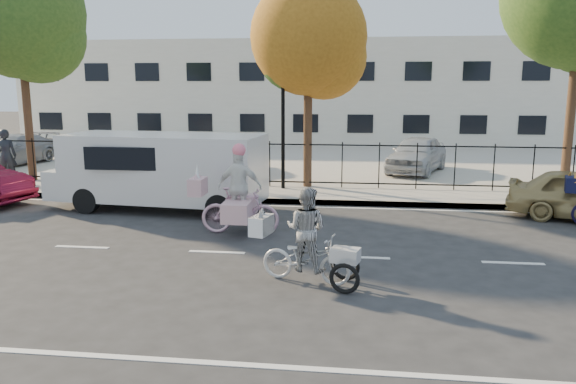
# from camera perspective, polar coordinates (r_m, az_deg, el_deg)

# --- Properties ---
(ground) EXTENTS (120.00, 120.00, 0.00)m
(ground) POSITION_cam_1_polar(r_m,az_deg,el_deg) (11.98, -7.24, -6.10)
(ground) COLOR #333334
(road_markings) EXTENTS (60.00, 9.52, 0.01)m
(road_markings) POSITION_cam_1_polar(r_m,az_deg,el_deg) (11.97, -7.24, -6.07)
(road_markings) COLOR silver
(road_markings) RESTS_ON ground
(curb) EXTENTS (60.00, 0.10, 0.15)m
(curb) POSITION_cam_1_polar(r_m,az_deg,el_deg) (16.75, -2.99, -0.89)
(curb) COLOR #A8A399
(curb) RESTS_ON ground
(sidewalk) EXTENTS (60.00, 2.20, 0.15)m
(sidewalk) POSITION_cam_1_polar(r_m,az_deg,el_deg) (17.76, -2.40, -0.22)
(sidewalk) COLOR #A8A399
(sidewalk) RESTS_ON ground
(parking_lot) EXTENTS (60.00, 15.60, 0.15)m
(parking_lot) POSITION_cam_1_polar(r_m,az_deg,el_deg) (26.47, 0.78, 3.43)
(parking_lot) COLOR #A8A399
(parking_lot) RESTS_ON ground
(iron_fence) EXTENTS (58.00, 0.06, 1.50)m
(iron_fence) POSITION_cam_1_polar(r_m,az_deg,el_deg) (18.70, -1.87, 2.91)
(iron_fence) COLOR black
(iron_fence) RESTS_ON sidewalk
(building) EXTENTS (34.00, 10.00, 6.00)m
(building) POSITION_cam_1_polar(r_m,az_deg,el_deg) (36.21, 2.57, 10.04)
(building) COLOR silver
(building) RESTS_ON ground
(lamppost) EXTENTS (0.36, 0.36, 4.33)m
(lamppost) POSITION_cam_1_polar(r_m,az_deg,el_deg) (18.06, -0.52, 9.68)
(lamppost) COLOR black
(lamppost) RESTS_ON sidewalk
(street_sign) EXTENTS (0.85, 0.06, 1.80)m
(street_sign) POSITION_cam_1_polar(r_m,az_deg,el_deg) (18.62, -7.72, 4.39)
(street_sign) COLOR black
(street_sign) RESTS_ON sidewalk
(zebra_trike) EXTENTS (2.02, 1.14, 1.73)m
(zebra_trike) POSITION_cam_1_polar(r_m,az_deg,el_deg) (9.97, 1.88, -5.49)
(zebra_trike) COLOR silver
(zebra_trike) RESTS_ON ground
(unicorn_bike) EXTENTS (2.11, 1.46, 2.15)m
(unicorn_bike) POSITION_cam_1_polar(r_m,az_deg,el_deg) (13.20, -5.08, -0.91)
(unicorn_bike) COLOR #CF9DB5
(unicorn_bike) RESTS_ON ground
(white_van) EXTENTS (6.18, 2.60, 2.13)m
(white_van) POSITION_cam_1_polar(r_m,az_deg,el_deg) (16.05, -12.81, 2.34)
(white_van) COLOR silver
(white_van) RESTS_ON ground
(pedestrian) EXTENTS (0.79, 0.68, 1.85)m
(pedestrian) POSITION_cam_1_polar(r_m,az_deg,el_deg) (21.71, -26.73, 3.32)
(pedestrian) COLOR black
(pedestrian) RESTS_ON sidewalk
(lot_car_a) EXTENTS (2.40, 4.58, 1.27)m
(lot_car_a) POSITION_cam_1_polar(r_m,az_deg,el_deg) (26.42, -26.24, 3.86)
(lot_car_a) COLOR #979A9E
(lot_car_a) RESTS_ON parking_lot
(lot_car_b) EXTENTS (3.02, 4.61, 1.18)m
(lot_car_b) POSITION_cam_1_polar(r_m,az_deg,el_deg) (23.20, -18.42, 3.49)
(lot_car_b) COLOR white
(lot_car_b) RESTS_ON parking_lot
(lot_car_c) EXTENTS (1.87, 4.22, 1.35)m
(lot_car_c) POSITION_cam_1_polar(r_m,az_deg,el_deg) (22.23, -7.43, 3.88)
(lot_car_c) COLOR #4B5053
(lot_car_c) RESTS_ON parking_lot
(lot_car_d) EXTENTS (2.96, 4.45, 1.41)m
(lot_car_d) POSITION_cam_1_polar(r_m,az_deg,el_deg) (22.31, 12.97, 3.79)
(lot_car_d) COLOR #B2B6BB
(lot_car_d) RESTS_ON parking_lot
(tree_west) EXTENTS (4.40, 4.40, 8.06)m
(tree_west) POSITION_cam_1_polar(r_m,az_deg,el_deg) (21.84, -25.21, 15.54)
(tree_west) COLOR #442D1D
(tree_west) RESTS_ON ground
(tree_mid) EXTENTS (3.74, 3.74, 6.86)m
(tree_mid) POSITION_cam_1_polar(r_m,az_deg,el_deg) (18.56, 2.54, 14.90)
(tree_mid) COLOR #442D1D
(tree_mid) RESTS_ON ground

